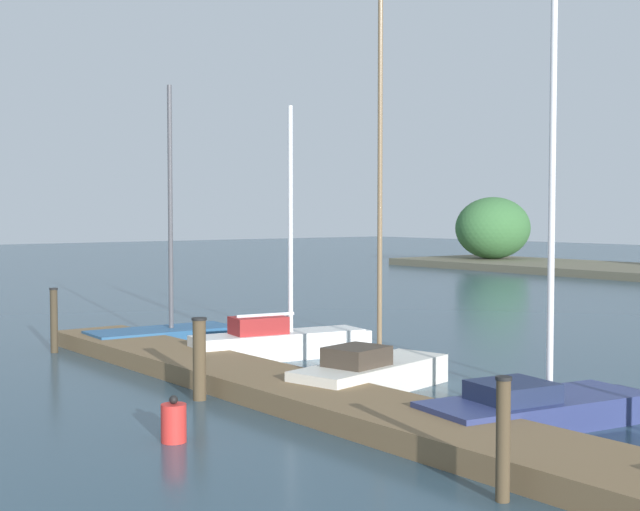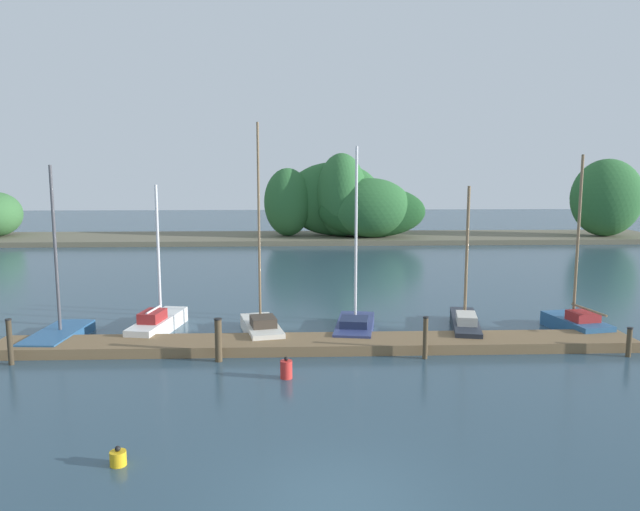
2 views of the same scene
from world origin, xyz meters
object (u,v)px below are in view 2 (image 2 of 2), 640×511
sailboat_2 (261,326)px  sailboat_4 (465,322)px  sailboat_5 (575,321)px  mooring_piling_2 (425,338)px  mooring_piling_0 (10,342)px  mooring_piling_1 (218,340)px  mooring_piling_3 (629,342)px  channel_buoy_1 (286,369)px  channel_buoy_0 (118,458)px  sailboat_0 (59,333)px  sailboat_1 (159,322)px  sailboat_3 (355,324)px

sailboat_2 → sailboat_4: size_ratio=1.41×
sailboat_5 → mooring_piling_2: sailboat_5 is taller
mooring_piling_0 → mooring_piling_2: 13.25m
mooring_piling_0 → mooring_piling_1: (6.54, 0.08, -0.03)m
mooring_piling_1 → mooring_piling_3: mooring_piling_1 is taller
sailboat_4 → mooring_piling_3: (4.56, -3.26, 0.13)m
sailboat_2 → mooring_piling_2: sailboat_2 is taller
mooring_piling_3 → channel_buoy_1: size_ratio=1.49×
sailboat_4 → mooring_piling_0: bearing=113.8°
mooring_piling_0 → mooring_piling_2: bearing=0.4°
sailboat_5 → mooring_piling_0: sailboat_5 is taller
mooring_piling_0 → channel_buoy_0: mooring_piling_0 is taller
sailboat_2 → sailboat_5: (11.90, 0.12, 0.02)m
sailboat_2 → mooring_piling_3: (12.28, -2.96, 0.10)m
mooring_piling_1 → mooring_piling_2: 6.71m
sailboat_5 → mooring_piling_1: (-13.10, -3.05, 0.30)m
mooring_piling_1 → channel_buoy_0: size_ratio=3.33×
sailboat_0 → sailboat_1: 3.50m
sailboat_3 → sailboat_4: (4.19, 0.03, 0.03)m
sailboat_5 → channel_buoy_0: 17.45m
sailboat_0 → sailboat_3: 10.76m
sailboat_2 → mooring_piling_1: sailboat_2 is taller
mooring_piling_3 → sailboat_2: bearing=166.4°
mooring_piling_1 → channel_buoy_0: mooring_piling_1 is taller
channel_buoy_0 → mooring_piling_2: bearing=40.9°
channel_buoy_1 → sailboat_5: bearing=23.4°
sailboat_1 → sailboat_3: sailboat_3 is taller
mooring_piling_2 → channel_buoy_0: 10.54m
sailboat_3 → channel_buoy_1: (-2.52, -4.87, -0.06)m
sailboat_3 → channel_buoy_1: sailboat_3 is taller
sailboat_4 → mooring_piling_0: 15.80m
sailboat_4 → channel_buoy_0: bearing=146.5°
channel_buoy_0 → mooring_piling_1: bearing=79.7°
sailboat_1 → mooring_piling_1: bearing=-133.8°
sailboat_0 → mooring_piling_2: bearing=-97.6°
sailboat_3 → sailboat_5: (8.39, -0.15, 0.07)m
sailboat_0 → sailboat_3: bearing=-82.9°
sailboat_1 → mooring_piling_2: 10.10m
sailboat_2 → mooring_piling_1: 3.18m
sailboat_1 → sailboat_2: (3.91, -0.74, -0.00)m
sailboat_0 → channel_buoy_1: (8.22, -4.23, -0.03)m
sailboat_3 → mooring_piling_1: sailboat_3 is taller
mooring_piling_2 → sailboat_0: bearing=168.7°
sailboat_5 → channel_buoy_1: 11.88m
sailboat_3 → mooring_piling_3: (8.76, -3.24, 0.16)m
sailboat_1 → mooring_piling_0: sailboat_1 is taller
sailboat_0 → channel_buoy_0: (4.77, -9.43, -0.14)m
sailboat_5 → mooring_piling_2: 7.08m
channel_buoy_0 → sailboat_0: bearing=116.9°
channel_buoy_0 → channel_buoy_1: size_ratio=0.64×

